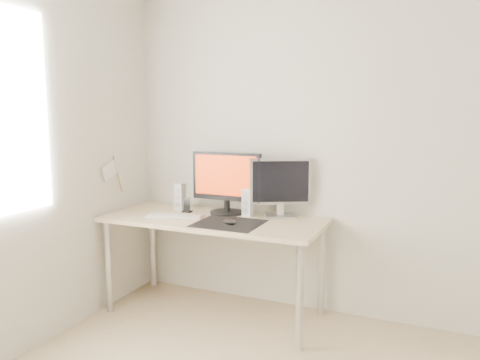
% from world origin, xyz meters
% --- Properties ---
extents(wall_back, '(3.50, 0.00, 3.50)m').
position_xyz_m(wall_back, '(0.00, 1.75, 1.25)').
color(wall_back, silver).
rests_on(wall_back, ground).
extents(mousepad, '(0.45, 0.40, 0.00)m').
position_xyz_m(mousepad, '(-0.75, 1.26, 0.73)').
color(mousepad, black).
rests_on(mousepad, desk).
extents(mouse, '(0.10, 0.06, 0.04)m').
position_xyz_m(mouse, '(-0.73, 1.23, 0.75)').
color(mouse, black).
rests_on(mouse, mousepad).
extents(desk, '(1.60, 0.70, 0.73)m').
position_xyz_m(desk, '(-0.93, 1.38, 0.65)').
color(desk, '#D1B587').
rests_on(desk, ground).
extents(main_monitor, '(0.55, 0.26, 0.47)m').
position_xyz_m(main_monitor, '(-0.90, 1.54, 0.98)').
color(main_monitor, black).
rests_on(main_monitor, desk).
extents(second_monitor, '(0.42, 0.24, 0.43)m').
position_xyz_m(second_monitor, '(-0.50, 1.60, 0.97)').
color(second_monitor, '#AAA9AC').
rests_on(second_monitor, desk).
extents(speaker_left, '(0.07, 0.08, 0.21)m').
position_xyz_m(speaker_left, '(-1.30, 1.53, 0.83)').
color(speaker_left, white).
rests_on(speaker_left, desk).
extents(speaker_right, '(0.07, 0.08, 0.21)m').
position_xyz_m(speaker_right, '(-0.73, 1.53, 0.83)').
color(speaker_right, white).
rests_on(speaker_right, desk).
extents(keyboard, '(0.44, 0.22, 0.02)m').
position_xyz_m(keyboard, '(-1.20, 1.28, 0.74)').
color(keyboard, silver).
rests_on(keyboard, desk).
extents(phone_dock, '(0.07, 0.06, 0.12)m').
position_xyz_m(phone_dock, '(-1.20, 1.46, 0.77)').
color(phone_dock, black).
rests_on(phone_dock, desk).
extents(pennant, '(0.01, 0.23, 0.29)m').
position_xyz_m(pennant, '(-1.72, 1.24, 1.05)').
color(pennant, '#A57F54').
rests_on(pennant, wall_left).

